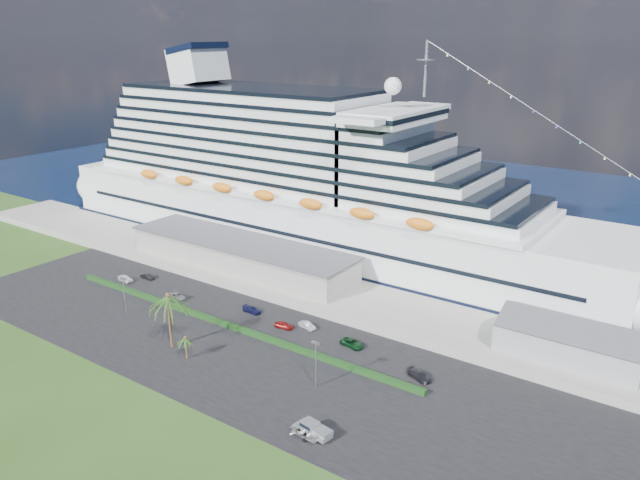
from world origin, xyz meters
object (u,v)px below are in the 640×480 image
Objects in this scene: parked_car_3 at (252,310)px; boat_trailer at (306,432)px; pickup_truck at (313,428)px; cruise_ship at (310,189)px.

parked_car_3 is 44.11m from boat_trailer.
boat_trailer reaches higher than parked_car_3.
pickup_truck is (34.72, -26.60, 0.49)m from parked_car_3.
boat_trailer is at bearing -125.77° from parked_car_3.
pickup_truck is 1.07× the size of boat_trailer.
parked_car_3 is 0.72× the size of pickup_truck.
parked_car_3 is 0.77× the size of boat_trailer.
parked_car_3 is (13.93, -40.20, -15.95)m from cruise_ship.
boat_trailer is at bearing -110.86° from pickup_truck.
parked_car_3 is at bearing -70.89° from cruise_ship.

